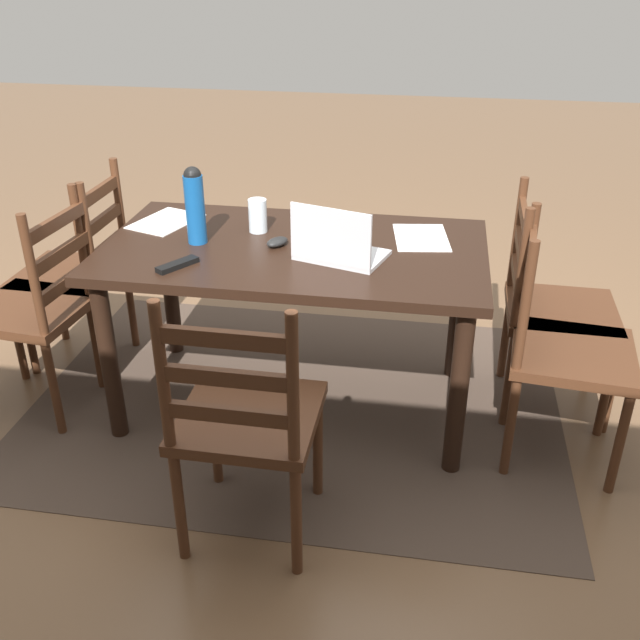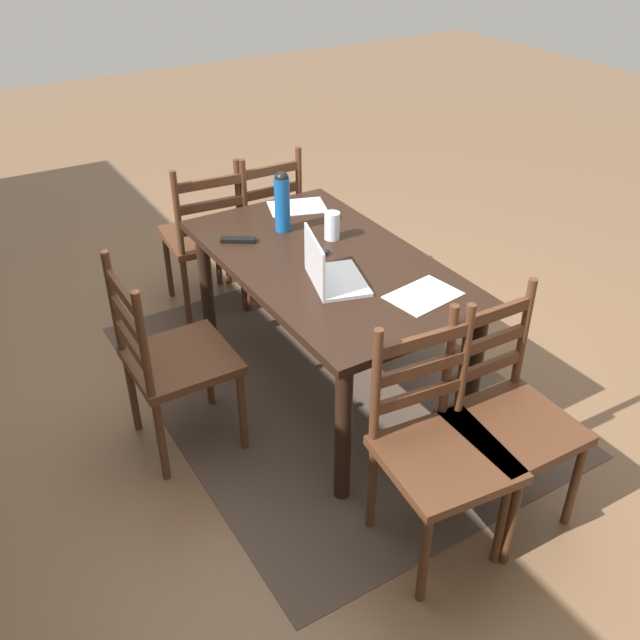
# 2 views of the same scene
# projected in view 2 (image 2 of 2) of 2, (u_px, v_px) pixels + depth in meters

# --- Properties ---
(ground_plane) EXTENTS (14.00, 14.00, 0.00)m
(ground_plane) POSITION_uv_depth(u_px,v_px,m) (327.00, 386.00, 3.66)
(ground_plane) COLOR brown
(area_rug) EXTENTS (2.27, 1.66, 0.01)m
(area_rug) POSITION_uv_depth(u_px,v_px,m) (327.00, 385.00, 3.66)
(area_rug) COLOR #47382D
(area_rug) RESTS_ON ground
(dining_table) EXTENTS (1.51, 0.85, 0.74)m
(dining_table) POSITION_uv_depth(u_px,v_px,m) (327.00, 278.00, 3.32)
(dining_table) COLOR black
(dining_table) RESTS_ON ground
(chair_left_far) EXTENTS (0.49, 0.49, 0.95)m
(chair_left_far) POSITION_uv_depth(u_px,v_px,m) (439.00, 450.00, 2.59)
(chair_left_far) COLOR #4C2B19
(chair_left_far) RESTS_ON ground
(chair_far_head) EXTENTS (0.44, 0.44, 0.95)m
(chair_far_head) POSITION_uv_depth(u_px,v_px,m) (172.00, 360.00, 3.06)
(chair_far_head) COLOR #4C2B19
(chair_far_head) RESTS_ON ground
(chair_right_near) EXTENTS (0.45, 0.45, 0.95)m
(chair_right_near) POSITION_uv_depth(u_px,v_px,m) (259.00, 224.00, 4.24)
(chair_right_near) COLOR #4C2B19
(chair_right_near) RESTS_ON ground
(chair_left_near) EXTENTS (0.45, 0.45, 0.95)m
(chair_left_near) POSITION_uv_depth(u_px,v_px,m) (507.00, 418.00, 2.74)
(chair_left_near) COLOR #4C2B19
(chair_left_near) RESTS_ON ground
(chair_right_far) EXTENTS (0.48, 0.48, 0.95)m
(chair_right_far) POSITION_uv_depth(u_px,v_px,m) (206.00, 237.00, 4.09)
(chair_right_far) COLOR #4C2B19
(chair_right_far) RESTS_ON ground
(laptop) EXTENTS (0.37, 0.30, 0.23)m
(laptop) POSITION_uv_depth(u_px,v_px,m) (328.00, 272.00, 3.05)
(laptop) COLOR silver
(laptop) RESTS_ON dining_table
(water_bottle) EXTENTS (0.08, 0.08, 0.31)m
(water_bottle) POSITION_uv_depth(u_px,v_px,m) (282.00, 200.00, 3.45)
(water_bottle) COLOR #145199
(water_bottle) RESTS_ON dining_table
(drinking_glass) EXTENTS (0.08, 0.08, 0.14)m
(drinking_glass) POSITION_uv_depth(u_px,v_px,m) (332.00, 226.00, 3.42)
(drinking_glass) COLOR silver
(drinking_glass) RESTS_ON dining_table
(computer_mouse) EXTENTS (0.10, 0.12, 0.03)m
(computer_mouse) POSITION_uv_depth(u_px,v_px,m) (319.00, 251.00, 3.30)
(computer_mouse) COLOR black
(computer_mouse) RESTS_ON dining_table
(tv_remote) EXTENTS (0.13, 0.17, 0.02)m
(tv_remote) POSITION_uv_depth(u_px,v_px,m) (238.00, 240.00, 3.42)
(tv_remote) COLOR black
(tv_remote) RESTS_ON dining_table
(paper_stack_left) EXTENTS (0.29, 0.35, 0.00)m
(paper_stack_left) POSITION_uv_depth(u_px,v_px,m) (297.00, 207.00, 3.77)
(paper_stack_left) COLOR white
(paper_stack_left) RESTS_ON dining_table
(paper_stack_right) EXTENTS (0.25, 0.32, 0.00)m
(paper_stack_right) POSITION_uv_depth(u_px,v_px,m) (423.00, 295.00, 2.99)
(paper_stack_right) COLOR white
(paper_stack_right) RESTS_ON dining_table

